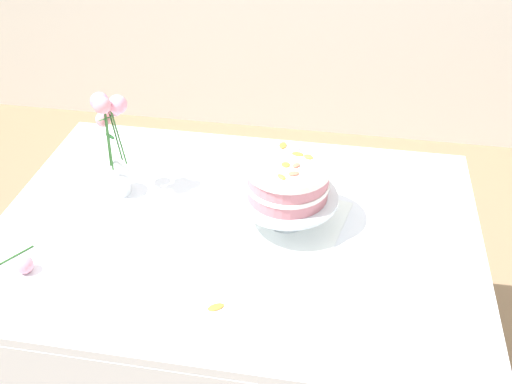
{
  "coord_description": "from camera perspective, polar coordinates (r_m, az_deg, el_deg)",
  "views": [
    {
      "loc": [
        0.28,
        -1.29,
        1.83
      ],
      "look_at": [
        0.06,
        0.01,
        0.86
      ],
      "focal_mm": 41.18,
      "sensor_mm": 36.0,
      "label": 1
    }
  ],
  "objects": [
    {
      "name": "loose_petal_0",
      "position": [
        1.48,
        -3.93,
        -11.09
      ],
      "size": [
        0.05,
        0.04,
        0.01
      ],
      "primitive_type": "ellipsoid",
      "rotation": [
        0.0,
        0.0,
        3.72
      ],
      "color": "orange",
      "rests_on": "dining_table"
    },
    {
      "name": "fallen_rose",
      "position": [
        1.67,
        -21.61,
        -6.58
      ],
      "size": [
        0.12,
        0.12,
        0.05
      ],
      "color": "#2D6028",
      "rests_on": "dining_table"
    },
    {
      "name": "flower_vase",
      "position": [
        1.79,
        -13.71,
        4.44
      ],
      "size": [
        0.11,
        0.1,
        0.35
      ],
      "color": "silver",
      "rests_on": "dining_table"
    },
    {
      "name": "linen_napkin",
      "position": [
        1.72,
        2.94,
        -2.92
      ],
      "size": [
        0.38,
        0.38,
        0.0
      ],
      "primitive_type": "cube",
      "rotation": [
        0.0,
        0.0,
        -0.21
      ],
      "color": "white",
      "rests_on": "dining_table"
    },
    {
      "name": "dining_table",
      "position": [
        1.75,
        -2.02,
        -6.02
      ],
      "size": [
        1.4,
        1.0,
        0.74
      ],
      "color": "white",
      "rests_on": "ground"
    },
    {
      "name": "cake_stand",
      "position": [
        1.67,
        3.03,
        -0.75
      ],
      "size": [
        0.29,
        0.29,
        0.1
      ],
      "color": "silver",
      "rests_on": "linen_napkin"
    },
    {
      "name": "layer_cake",
      "position": [
        1.63,
        3.11,
        1.25
      ],
      "size": [
        0.24,
        0.24,
        0.11
      ],
      "color": "#CC7A84",
      "rests_on": "cake_stand"
    },
    {
      "name": "ground_plane",
      "position": [
        2.25,
        -1.54,
        -17.99
      ],
      "size": [
        12.0,
        12.0,
        0.0
      ],
      "primitive_type": "plane",
      "color": "#8C7051"
    }
  ]
}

